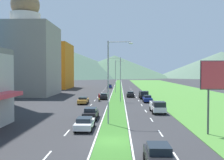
# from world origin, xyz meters

# --- Properties ---
(ground_plane) EXTENTS (600.00, 600.00, 0.00)m
(ground_plane) POSITION_xyz_m (0.00, 0.00, 0.00)
(ground_plane) COLOR #2D2D30
(grass_median) EXTENTS (3.20, 240.00, 0.06)m
(grass_median) POSITION_xyz_m (0.00, 60.00, 0.03)
(grass_median) COLOR #387028
(grass_median) RESTS_ON ground_plane
(grass_verge_right) EXTENTS (24.00, 240.00, 0.06)m
(grass_verge_right) POSITION_xyz_m (20.60, 60.00, 0.03)
(grass_verge_right) COLOR #477F33
(grass_verge_right) RESTS_ON ground_plane
(lane_dash_left_2) EXTENTS (0.16, 2.80, 0.01)m
(lane_dash_left_2) POSITION_xyz_m (-5.10, -4.43, 0.01)
(lane_dash_left_2) COLOR silver
(lane_dash_left_2) RESTS_ON ground_plane
(lane_dash_left_3) EXTENTS (0.16, 2.80, 0.01)m
(lane_dash_left_3) POSITION_xyz_m (-5.10, 3.35, 0.01)
(lane_dash_left_3) COLOR silver
(lane_dash_left_3) RESTS_ON ground_plane
(lane_dash_left_4) EXTENTS (0.16, 2.80, 0.01)m
(lane_dash_left_4) POSITION_xyz_m (-5.10, 11.14, 0.01)
(lane_dash_left_4) COLOR silver
(lane_dash_left_4) RESTS_ON ground_plane
(lane_dash_left_5) EXTENTS (0.16, 2.80, 0.01)m
(lane_dash_left_5) POSITION_xyz_m (-5.10, 18.92, 0.01)
(lane_dash_left_5) COLOR silver
(lane_dash_left_5) RESTS_ON ground_plane
(lane_dash_left_6) EXTENTS (0.16, 2.80, 0.01)m
(lane_dash_left_6) POSITION_xyz_m (-5.10, 26.71, 0.01)
(lane_dash_left_6) COLOR silver
(lane_dash_left_6) RESTS_ON ground_plane
(lane_dash_left_7) EXTENTS (0.16, 2.80, 0.01)m
(lane_dash_left_7) POSITION_xyz_m (-5.10, 34.49, 0.01)
(lane_dash_left_7) COLOR silver
(lane_dash_left_7) RESTS_ON ground_plane
(lane_dash_left_8) EXTENTS (0.16, 2.80, 0.01)m
(lane_dash_left_8) POSITION_xyz_m (-5.10, 42.28, 0.01)
(lane_dash_left_8) COLOR silver
(lane_dash_left_8) RESTS_ON ground_plane
(lane_dash_left_9) EXTENTS (0.16, 2.80, 0.01)m
(lane_dash_left_9) POSITION_xyz_m (-5.10, 50.06, 0.01)
(lane_dash_left_9) COLOR silver
(lane_dash_left_9) RESTS_ON ground_plane
(lane_dash_left_10) EXTENTS (0.16, 2.80, 0.01)m
(lane_dash_left_10) POSITION_xyz_m (-5.10, 57.85, 0.01)
(lane_dash_left_10) COLOR silver
(lane_dash_left_10) RESTS_ON ground_plane
(lane_dash_left_11) EXTENTS (0.16, 2.80, 0.01)m
(lane_dash_left_11) POSITION_xyz_m (-5.10, 65.63, 0.01)
(lane_dash_left_11) COLOR silver
(lane_dash_left_11) RESTS_ON ground_plane
(lane_dash_left_12) EXTENTS (0.16, 2.80, 0.01)m
(lane_dash_left_12) POSITION_xyz_m (-5.10, 73.41, 0.01)
(lane_dash_left_12) COLOR silver
(lane_dash_left_12) RESTS_ON ground_plane
(lane_dash_left_13) EXTENTS (0.16, 2.80, 0.01)m
(lane_dash_left_13) POSITION_xyz_m (-5.10, 81.20, 0.01)
(lane_dash_left_13) COLOR silver
(lane_dash_left_13) RESTS_ON ground_plane
(lane_dash_left_14) EXTENTS (0.16, 2.80, 0.01)m
(lane_dash_left_14) POSITION_xyz_m (-5.10, 88.98, 0.01)
(lane_dash_left_14) COLOR silver
(lane_dash_left_14) RESTS_ON ground_plane
(lane_dash_right_2) EXTENTS (0.16, 2.80, 0.01)m
(lane_dash_right_2) POSITION_xyz_m (5.10, -4.43, 0.01)
(lane_dash_right_2) COLOR silver
(lane_dash_right_2) RESTS_ON ground_plane
(lane_dash_right_3) EXTENTS (0.16, 2.80, 0.01)m
(lane_dash_right_3) POSITION_xyz_m (5.10, 3.35, 0.01)
(lane_dash_right_3) COLOR silver
(lane_dash_right_3) RESTS_ON ground_plane
(lane_dash_right_4) EXTENTS (0.16, 2.80, 0.01)m
(lane_dash_right_4) POSITION_xyz_m (5.10, 11.14, 0.01)
(lane_dash_right_4) COLOR silver
(lane_dash_right_4) RESTS_ON ground_plane
(lane_dash_right_5) EXTENTS (0.16, 2.80, 0.01)m
(lane_dash_right_5) POSITION_xyz_m (5.10, 18.92, 0.01)
(lane_dash_right_5) COLOR silver
(lane_dash_right_5) RESTS_ON ground_plane
(lane_dash_right_6) EXTENTS (0.16, 2.80, 0.01)m
(lane_dash_right_6) POSITION_xyz_m (5.10, 26.71, 0.01)
(lane_dash_right_6) COLOR silver
(lane_dash_right_6) RESTS_ON ground_plane
(lane_dash_right_7) EXTENTS (0.16, 2.80, 0.01)m
(lane_dash_right_7) POSITION_xyz_m (5.10, 34.49, 0.01)
(lane_dash_right_7) COLOR silver
(lane_dash_right_7) RESTS_ON ground_plane
(lane_dash_right_8) EXTENTS (0.16, 2.80, 0.01)m
(lane_dash_right_8) POSITION_xyz_m (5.10, 42.28, 0.01)
(lane_dash_right_8) COLOR silver
(lane_dash_right_8) RESTS_ON ground_plane
(lane_dash_right_9) EXTENTS (0.16, 2.80, 0.01)m
(lane_dash_right_9) POSITION_xyz_m (5.10, 50.06, 0.01)
(lane_dash_right_9) COLOR silver
(lane_dash_right_9) RESTS_ON ground_plane
(lane_dash_right_10) EXTENTS (0.16, 2.80, 0.01)m
(lane_dash_right_10) POSITION_xyz_m (5.10, 57.85, 0.01)
(lane_dash_right_10) COLOR silver
(lane_dash_right_10) RESTS_ON ground_plane
(lane_dash_right_11) EXTENTS (0.16, 2.80, 0.01)m
(lane_dash_right_11) POSITION_xyz_m (5.10, 65.63, 0.01)
(lane_dash_right_11) COLOR silver
(lane_dash_right_11) RESTS_ON ground_plane
(lane_dash_right_12) EXTENTS (0.16, 2.80, 0.01)m
(lane_dash_right_12) POSITION_xyz_m (5.10, 73.41, 0.01)
(lane_dash_right_12) COLOR silver
(lane_dash_right_12) RESTS_ON ground_plane
(lane_dash_right_13) EXTENTS (0.16, 2.80, 0.01)m
(lane_dash_right_13) POSITION_xyz_m (5.10, 81.20, 0.01)
(lane_dash_right_13) COLOR silver
(lane_dash_right_13) RESTS_ON ground_plane
(lane_dash_right_14) EXTENTS (0.16, 2.80, 0.01)m
(lane_dash_right_14) POSITION_xyz_m (5.10, 88.98, 0.01)
(lane_dash_right_14) COLOR silver
(lane_dash_right_14) RESTS_ON ground_plane
(edge_line_median_left) EXTENTS (0.16, 240.00, 0.01)m
(edge_line_median_left) POSITION_xyz_m (-1.75, 60.00, 0.01)
(edge_line_median_left) COLOR silver
(edge_line_median_left) RESTS_ON ground_plane
(edge_line_median_right) EXTENTS (0.16, 240.00, 0.01)m
(edge_line_median_right) POSITION_xyz_m (1.75, 60.00, 0.01)
(edge_line_median_right) COLOR silver
(edge_line_median_right) RESTS_ON ground_plane
(domed_building) EXTENTS (16.58, 16.58, 29.77)m
(domed_building) POSITION_xyz_m (-26.27, 48.00, 11.78)
(domed_building) COLOR #9E9384
(domed_building) RESTS_ON ground_plane
(midrise_colored) EXTENTS (17.78, 17.78, 18.03)m
(midrise_colored) POSITION_xyz_m (-28.30, 77.76, 9.01)
(midrise_colored) COLOR orange
(midrise_colored) RESTS_ON ground_plane
(hill_far_left) EXTENTS (221.48, 221.48, 42.74)m
(hill_far_left) POSITION_xyz_m (-86.06, 276.12, 21.37)
(hill_far_left) COLOR #3D5647
(hill_far_left) RESTS_ON ground_plane
(hill_far_center) EXTENTS (129.44, 129.44, 25.57)m
(hill_far_center) POSITION_xyz_m (-5.21, 266.91, 12.79)
(hill_far_center) COLOR #47664C
(hill_far_center) RESTS_ON ground_plane
(hill_far_right) EXTENTS (150.99, 150.99, 29.69)m
(hill_far_right) POSITION_xyz_m (116.78, 267.43, 14.85)
(hill_far_right) COLOR #516B56
(hill_far_right) RESTS_ON ground_plane
(street_lamp_near) EXTENTS (3.21, 0.49, 10.57)m
(street_lamp_near) POSITION_xyz_m (-0.47, 7.91, 6.03)
(street_lamp_near) COLOR #99999E
(street_lamp_near) RESTS_ON ground_plane
(street_lamp_mid) EXTENTS (3.19, 0.47, 9.89)m
(street_lamp_mid) POSITION_xyz_m (0.51, 32.35, 5.68)
(street_lamp_mid) COLOR #99999E
(street_lamp_mid) RESTS_ON ground_plane
(street_lamp_far) EXTENTS (3.24, 0.41, 10.29)m
(street_lamp_far) POSITION_xyz_m (-0.32, 56.72, 5.89)
(street_lamp_far) COLOR #99999E
(street_lamp_far) RESTS_ON ground_plane
(car_0) EXTENTS (1.92, 4.01, 1.53)m
(car_0) POSITION_xyz_m (6.76, 31.42, 0.78)
(car_0) COLOR navy
(car_0) RESTS_ON ground_plane
(car_1) EXTENTS (2.04, 4.66, 1.43)m
(car_1) POSITION_xyz_m (-3.38, 4.90, 0.74)
(car_1) COLOR silver
(car_1) RESTS_ON ground_plane
(car_2) EXTENTS (1.98, 4.48, 1.60)m
(car_2) POSITION_xyz_m (-3.42, 79.43, 0.81)
(car_2) COLOR navy
(car_2) RESTS_ON ground_plane
(car_3) EXTENTS (1.94, 4.49, 1.57)m
(car_3) POSITION_xyz_m (3.39, -6.43, 0.79)
(car_3) COLOR black
(car_3) RESTS_ON ground_plane
(car_4) EXTENTS (2.00, 4.79, 1.61)m
(car_4) POSITION_xyz_m (-3.43, 11.52, 0.81)
(car_4) COLOR black
(car_4) RESTS_ON ground_plane
(car_5) EXTENTS (1.98, 4.58, 1.44)m
(car_5) POSITION_xyz_m (3.54, 43.08, 0.75)
(car_5) COLOR black
(car_5) RESTS_ON ground_plane
(car_6) EXTENTS (1.98, 4.70, 1.44)m
(car_6) POSITION_xyz_m (-6.93, 28.31, 0.75)
(car_6) COLOR #C6842D
(car_6) RESTS_ON ground_plane
(car_7) EXTENTS (1.92, 4.62, 1.40)m
(car_7) POSITION_xyz_m (-3.16, 37.50, 0.73)
(car_7) COLOR black
(car_7) RESTS_ON ground_plane
(pickup_truck_0) EXTENTS (2.18, 5.40, 2.00)m
(pickup_truck_0) POSITION_xyz_m (6.85, 16.96, 0.98)
(pickup_truck_0) COLOR silver
(pickup_truck_0) RESTS_ON ground_plane
(pickup_truck_1) EXTENTS (2.18, 5.40, 2.00)m
(pickup_truck_1) POSITION_xyz_m (6.66, 38.70, 0.98)
(pickup_truck_1) COLOR black
(pickup_truck_1) RESTS_ON ground_plane
(motorcycle_rider) EXTENTS (0.36, 2.00, 1.80)m
(motorcycle_rider) POSITION_xyz_m (-3.95, 32.71, 0.75)
(motorcycle_rider) COLOR black
(motorcycle_rider) RESTS_ON ground_plane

